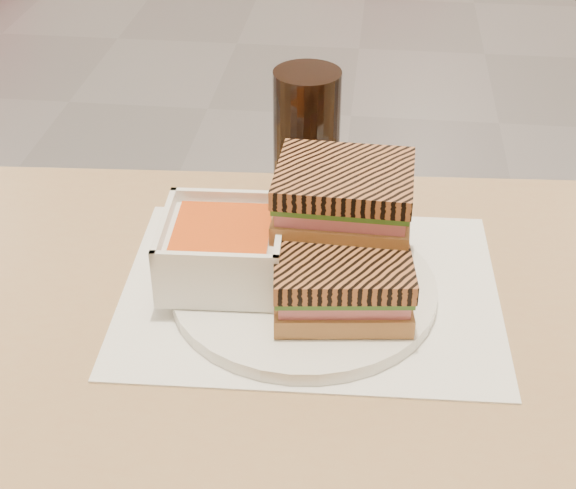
# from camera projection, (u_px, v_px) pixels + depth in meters

# --- Properties ---
(main_table) EXTENTS (1.24, 0.78, 0.75)m
(main_table) POSITION_uv_depth(u_px,v_px,m) (394.00, 453.00, 0.83)
(main_table) COLOR #A18056
(main_table) RESTS_ON ground
(tray_liner) EXTENTS (0.39, 0.31, 0.00)m
(tray_liner) POSITION_uv_depth(u_px,v_px,m) (310.00, 291.00, 0.86)
(tray_liner) COLOR white
(tray_liner) RESTS_ON main_table
(plate) EXTENTS (0.27, 0.27, 0.01)m
(plate) POSITION_uv_depth(u_px,v_px,m) (304.00, 289.00, 0.85)
(plate) COLOR white
(plate) RESTS_ON tray_liner
(soup_bowl) EXTENTS (0.13, 0.13, 0.06)m
(soup_bowl) POSITION_uv_depth(u_px,v_px,m) (223.00, 251.00, 0.84)
(soup_bowl) COLOR white
(soup_bowl) RESTS_ON plate
(panini_lower) EXTENTS (0.14, 0.12, 0.06)m
(panini_lower) POSITION_uv_depth(u_px,v_px,m) (342.00, 279.00, 0.80)
(panini_lower) COLOR #B17D40
(panini_lower) RESTS_ON plate
(panini_upper) EXTENTS (0.14, 0.11, 0.06)m
(panini_upper) POSITION_uv_depth(u_px,v_px,m) (344.00, 195.00, 0.83)
(panini_upper) COLOR #B17D40
(panini_upper) RESTS_ON panini_lower
(cola_glass) EXTENTS (0.08, 0.08, 0.16)m
(cola_glass) POSITION_uv_depth(u_px,v_px,m) (307.00, 139.00, 0.97)
(cola_glass) COLOR black
(cola_glass) RESTS_ON main_table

